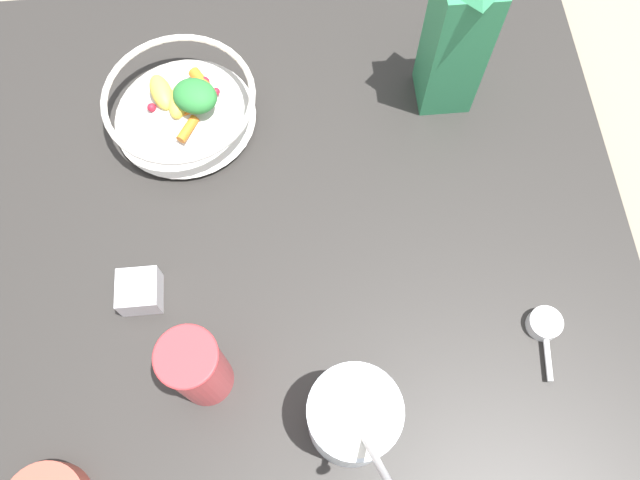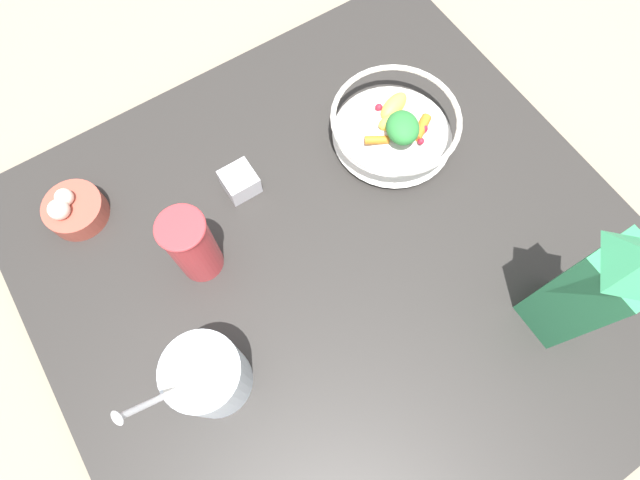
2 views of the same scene
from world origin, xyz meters
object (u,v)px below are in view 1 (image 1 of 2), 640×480
(fruit_bowl, at_px, (185,105))
(yogurt_tub, at_px, (357,416))
(spice_jar, at_px, (143,291))
(drinking_cup, at_px, (201,368))
(milk_carton, at_px, (461,32))

(fruit_bowl, bearing_deg, yogurt_tub, 113.35)
(yogurt_tub, xyz_separation_m, spice_jar, (0.27, -0.20, -0.05))
(drinking_cup, bearing_deg, milk_carton, -131.93)
(fruit_bowl, relative_size, yogurt_tub, 0.99)
(milk_carton, bearing_deg, drinking_cup, 48.07)
(drinking_cup, bearing_deg, spice_jar, -54.82)
(fruit_bowl, xyz_separation_m, drinking_cup, (-0.02, 0.41, 0.04))
(milk_carton, xyz_separation_m, drinking_cup, (0.38, 0.42, -0.06))
(spice_jar, bearing_deg, milk_carton, -147.33)
(drinking_cup, xyz_separation_m, spice_jar, (0.09, -0.12, -0.06))
(milk_carton, height_order, spice_jar, milk_carton)
(yogurt_tub, relative_size, spice_jar, 4.15)
(fruit_bowl, distance_m, drinking_cup, 0.41)
(fruit_bowl, relative_size, drinking_cup, 1.52)
(fruit_bowl, bearing_deg, spice_jar, 77.52)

